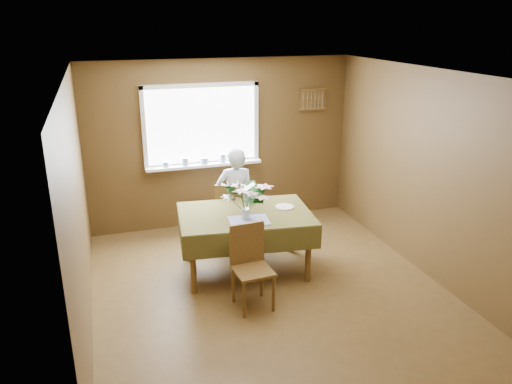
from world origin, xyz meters
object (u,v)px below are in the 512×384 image
object	(u,v)px
flower_bouquet	(246,196)
dining_table	(245,220)
chair_far	(231,211)
chair_near	(250,262)
seated_woman	(236,198)

from	to	relation	value
flower_bouquet	dining_table	bearing A→B (deg)	75.34
dining_table	chair_far	bearing A→B (deg)	94.58
chair_near	flower_bouquet	distance (m)	0.82
flower_bouquet	chair_near	bearing A→B (deg)	-101.75
flower_bouquet	chair_far	bearing A→B (deg)	85.96
chair_near	flower_bouquet	xyz separation A→B (m)	(0.12, 0.58, 0.56)
chair_near	seated_woman	distance (m)	1.52
chair_near	seated_woman	bearing A→B (deg)	76.70
chair_near	flower_bouquet	size ratio (longest dim) A/B	1.79
dining_table	seated_woman	bearing A→B (deg)	90.00
chair_far	chair_near	xyz separation A→B (m)	(-0.19, -1.55, 0.01)
seated_woman	flower_bouquet	size ratio (longest dim) A/B	2.72
chair_near	seated_woman	size ratio (longest dim) A/B	0.66
dining_table	seated_woman	distance (m)	0.74
chair_far	flower_bouquet	distance (m)	1.13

